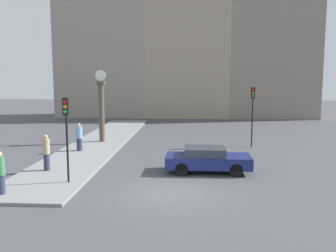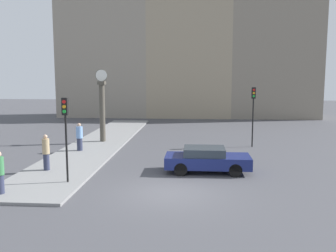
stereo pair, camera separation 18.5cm
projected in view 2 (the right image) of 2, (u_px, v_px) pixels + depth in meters
The scene contains 9 objects.
ground_plane at pixel (169, 193), 15.53m from camera, with size 120.00×120.00×0.00m, color #47474C.
sidewalk_corner at pixel (100, 143), 26.79m from camera, with size 3.69×25.94×0.13m, color gray.
building_row at pixel (178, 42), 43.37m from camera, with size 29.87×5.00×19.84m.
sedan_car at pixel (207, 159), 18.77m from camera, with size 4.24×1.79×1.27m.
traffic_light_near at pixel (66, 122), 16.32m from camera, with size 0.26×0.24×3.76m.
traffic_light_far at pixel (253, 105), 25.22m from camera, with size 0.26×0.24×4.06m.
street_clock at pixel (102, 107), 26.68m from camera, with size 0.88×0.52×5.16m.
pedestrian_tan_coat at pixel (46, 152), 18.66m from camera, with size 0.35×0.35×1.81m.
pedestrian_blue_stripe at pixel (79, 137), 23.57m from camera, with size 0.41×0.41×1.75m.
Camera 2 is at (1.08, -14.98, 4.83)m, focal length 40.00 mm.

